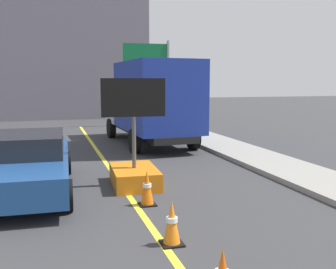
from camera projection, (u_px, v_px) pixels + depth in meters
lane_center_stripe at (176, 262)px, 5.76m from camera, size 0.14×36.00×0.01m
arrow_board_trailer at (134, 167)px, 9.96m from camera, size 1.60×1.86×2.70m
box_truck at (151, 101)px, 16.27m from camera, size 2.87×6.78×3.40m
pickup_car at (29, 163)px, 9.38m from camera, size 2.12×5.14×1.38m
highway_guide_sign at (155, 68)px, 23.17m from camera, size 2.79×0.20×5.00m
far_building_block at (35, 60)px, 29.01m from camera, size 15.65×6.83×8.31m
traffic_cone_mid_lane at (172, 223)px, 6.34m from camera, size 0.36×0.36×0.73m
traffic_cone_far_lane at (147, 188)px, 8.37m from camera, size 0.36×0.36×0.76m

